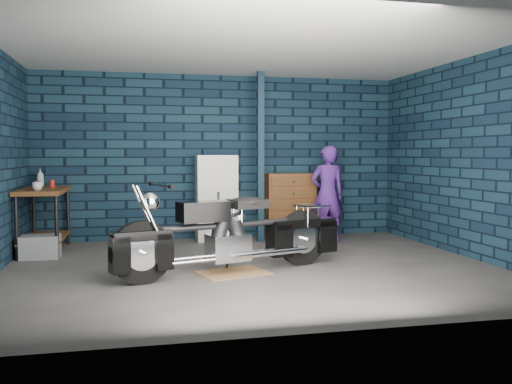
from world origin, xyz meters
TOP-DOWN VIEW (x-y plane):
  - ground at (0.00, 0.00)m, footprint 6.00×6.00m
  - room_walls at (0.00, 0.55)m, footprint 6.02×5.01m
  - support_post at (0.55, 1.95)m, footprint 0.10×0.10m
  - workbench at (-2.68, 1.73)m, footprint 0.60×1.40m
  - drip_mat at (-0.29, -0.24)m, footprint 0.92×0.79m
  - motorcycle at (-0.29, -0.24)m, footprint 2.55×1.35m
  - person at (1.59, 1.71)m, footprint 0.56×0.37m
  - storage_bin at (-2.66, 1.23)m, footprint 0.50×0.35m
  - locker at (-0.12, 2.23)m, footprint 0.65×0.46m
  - tool_chest at (1.12, 2.23)m, footprint 0.81×0.45m
  - shop_stool at (1.21, 1.41)m, footprint 0.42×0.42m
  - cup_a at (-2.70, 1.36)m, footprint 0.18×0.18m
  - mug_purple at (-2.77, 1.71)m, footprint 0.10×0.10m
  - mug_red at (-2.60, 1.94)m, footprint 0.11×0.11m
  - bottle at (-2.80, 2.24)m, footprint 0.14×0.14m

SIDE VIEW (x-z plane):
  - ground at x=0.00m, z-range 0.00..0.00m
  - drip_mat at x=-0.29m, z-range 0.00..0.01m
  - storage_bin at x=-2.66m, z-range 0.00..0.31m
  - shop_stool at x=1.21m, z-range 0.00..0.64m
  - workbench at x=-2.68m, z-range 0.00..0.91m
  - tool_chest at x=1.12m, z-range 0.00..1.08m
  - motorcycle at x=-0.29m, z-range 0.00..1.08m
  - locker at x=-0.12m, z-range 0.00..1.38m
  - person at x=1.59m, z-range 0.00..1.54m
  - cup_a at x=-2.70m, z-range 0.91..1.02m
  - mug_purple at x=-2.77m, z-range 0.91..1.02m
  - mug_red at x=-2.60m, z-range 0.91..1.02m
  - bottle at x=-2.80m, z-range 0.91..1.18m
  - support_post at x=0.55m, z-range 0.00..2.70m
  - room_walls at x=0.00m, z-range 0.55..3.26m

